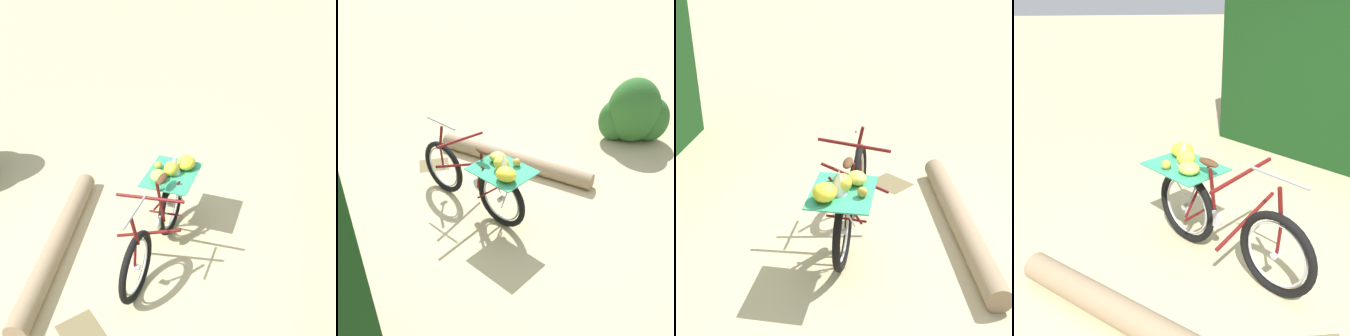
# 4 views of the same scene
# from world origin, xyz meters

# --- Properties ---
(ground_plane) EXTENTS (60.00, 60.00, 0.00)m
(ground_plane) POSITION_xyz_m (0.00, 0.00, 0.00)
(ground_plane) COLOR #C6B284
(bicycle) EXTENTS (1.29, 1.61, 1.03)m
(bicycle) POSITION_xyz_m (-0.08, -0.03, 0.49)
(bicycle) COLOR black
(bicycle) RESTS_ON ground_plane
(fallen_log) EXTENTS (2.01, 1.78, 0.23)m
(fallen_log) POSITION_xyz_m (-0.73, -0.98, 0.12)
(fallen_log) COLOR #937A5B
(fallen_log) RESTS_ON ground_plane
(leaf_litter_patch) EXTENTS (0.44, 0.36, 0.01)m
(leaf_litter_patch) POSITION_xyz_m (0.43, -1.25, 0.00)
(leaf_litter_patch) COLOR olive
(leaf_litter_patch) RESTS_ON ground_plane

